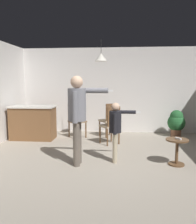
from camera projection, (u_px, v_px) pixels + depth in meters
ground at (119, 165)px, 4.67m from camera, size 7.68×7.68×0.00m
wall_back at (120, 90)px, 7.66m from camera, size 6.40×0.10×2.70m
kitchen_counter at (33, 123)px, 6.76m from camera, size 1.26×0.66×0.95m
side_table_by_couch at (177, 149)px, 4.65m from camera, size 0.44×0.44×0.52m
person_adult at (78, 110)px, 4.59m from camera, size 0.86×0.51×1.74m
person_child at (116, 126)px, 4.78m from camera, size 0.63×0.35×1.21m
dining_chair_by_counter at (75, 119)px, 6.92m from camera, size 0.59×0.59×1.00m
dining_chair_near_wall at (109, 119)px, 7.03m from camera, size 0.59×0.59×1.00m
dining_chair_centre_back at (111, 124)px, 6.18m from camera, size 0.59×0.59×1.00m
potted_plant_corner at (176, 122)px, 7.08m from camera, size 0.52×0.52×0.80m
spare_remote_on_table at (178, 139)px, 4.59m from camera, size 0.11×0.12×0.04m
ceiling_light_pendant at (101, 57)px, 6.07m from camera, size 0.32×0.32×0.55m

